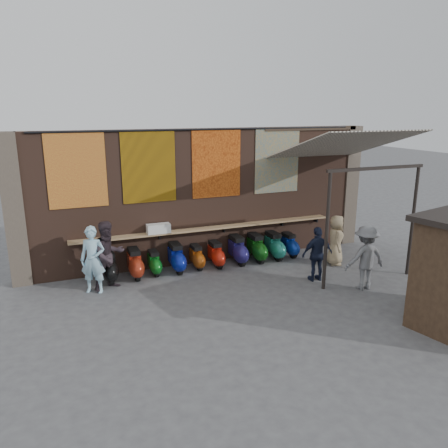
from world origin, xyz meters
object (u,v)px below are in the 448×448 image
shopper_grey (365,258)px  scooter_stool_8 (274,246)px  scooter_stool_5 (216,254)px  shopper_tan (336,240)px  scooter_stool_7 (256,248)px  scooter_stool_9 (289,245)px  scooter_stool_0 (109,267)px  scooter_stool_2 (154,263)px  scooter_stool_6 (238,250)px  scooter_stool_4 (197,257)px  diner_left (93,260)px  scooter_stool_3 (176,258)px  diner_right (109,255)px  shopper_navy (317,254)px  shelf_box (159,229)px  scooter_stool_1 (135,264)px

shopper_grey → scooter_stool_8: bearing=-65.3°
scooter_stool_5 → shopper_tan: (3.41, -1.12, 0.38)m
scooter_stool_7 → scooter_stool_9: bearing=2.5°
scooter_stool_0 → scooter_stool_5: scooter_stool_0 is taller
scooter_stool_2 → scooter_stool_5: bearing=-1.6°
scooter_stool_6 → scooter_stool_4: bearing=177.8°
diner_left → shopper_grey: bearing=3.5°
diner_left → scooter_stool_0: bearing=76.4°
shopper_tan → scooter_stool_3: bearing=105.9°
scooter_stool_9 → diner_right: 5.69m
scooter_stool_0 → shopper_grey: (6.08, -2.96, 0.43)m
scooter_stool_9 → diner_right: bearing=-174.4°
shopper_navy → scooter_stool_8: bearing=-78.9°
shopper_navy → shopper_tan: size_ratio=1.00×
shelf_box → shopper_grey: shopper_grey is taller
shelf_box → scooter_stool_0: (-1.47, -0.31, -0.84)m
scooter_stool_2 → diner_right: 1.52m
scooter_stool_3 → shopper_navy: bearing=-31.2°
shopper_tan → scooter_stool_4: bearing=103.4°
diner_right → shopper_grey: (6.12, -2.45, -0.06)m
scooter_stool_0 → scooter_stool_6: 3.79m
scooter_stool_6 → scooter_stool_7: scooter_stool_6 is taller
scooter_stool_2 → shopper_navy: size_ratio=0.47×
scooter_stool_5 → diner_right: bearing=-170.6°
scooter_stool_1 → scooter_stool_6: scooter_stool_6 is taller
shopper_navy → shopper_tan: (1.25, 0.91, -0.00)m
shelf_box → scooter_stool_4: 1.41m
scooter_stool_5 → diner_left: size_ratio=0.45×
scooter_stool_0 → diner_left: size_ratio=0.50×
scooter_stool_2 → scooter_stool_7: bearing=-1.2°
scooter_stool_9 → shopper_grey: bearing=-80.9°
shelf_box → scooter_stool_5: shelf_box is taller
scooter_stool_1 → scooter_stool_4: 1.81m
scooter_stool_8 → shopper_grey: shopper_grey is taller
scooter_stool_3 → diner_left: size_ratio=0.50×
scooter_stool_2 → scooter_stool_6: (2.54, -0.05, 0.08)m
scooter_stool_2 → scooter_stool_6: size_ratio=0.80×
scooter_stool_5 → shopper_navy: shopper_navy is taller
shopper_tan → shelf_box: bearing=103.9°
scooter_stool_8 → scooter_stool_6: bearing=179.0°
scooter_stool_4 → scooter_stool_9: bearing=-0.2°
scooter_stool_5 → shopper_grey: (2.99, -2.97, 0.48)m
scooter_stool_1 → diner_left: size_ratio=0.49×
shopper_grey → scooter_stool_9: bearing=-76.0°
scooter_stool_8 → shopper_grey: bearing=-70.2°
scooter_stool_2 → diner_right: (-1.29, -0.57, 0.57)m
scooter_stool_5 → scooter_stool_8: scooter_stool_8 is taller
diner_right → scooter_stool_6: bearing=-15.7°
diner_left → shopper_tan: (6.95, -0.52, -0.12)m
scooter_stool_0 → diner_right: 0.71m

